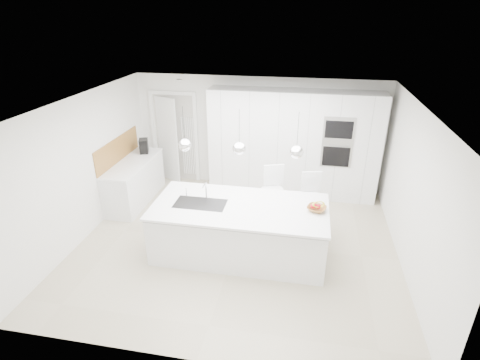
% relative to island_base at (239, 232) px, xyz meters
% --- Properties ---
extents(floor, '(5.50, 5.50, 0.00)m').
position_rel_island_base_xyz_m(floor, '(-0.10, 0.30, -0.43)').
color(floor, '#BDB094').
rests_on(floor, ground).
extents(wall_back, '(5.50, 0.00, 5.50)m').
position_rel_island_base_xyz_m(wall_back, '(-0.10, 2.80, 0.82)').
color(wall_back, white).
rests_on(wall_back, ground).
extents(wall_left, '(0.00, 5.00, 5.00)m').
position_rel_island_base_xyz_m(wall_left, '(-2.85, 0.30, 0.82)').
color(wall_left, white).
rests_on(wall_left, ground).
extents(ceiling, '(5.50, 5.50, 0.00)m').
position_rel_island_base_xyz_m(ceiling, '(-0.10, 0.30, 2.07)').
color(ceiling, white).
rests_on(ceiling, wall_back).
extents(tall_cabinets, '(3.60, 0.60, 2.30)m').
position_rel_island_base_xyz_m(tall_cabinets, '(0.70, 2.50, 0.72)').
color(tall_cabinets, white).
rests_on(tall_cabinets, floor).
extents(oven_stack, '(0.62, 0.04, 1.05)m').
position_rel_island_base_xyz_m(oven_stack, '(1.60, 2.19, 0.92)').
color(oven_stack, '#A5A5A8').
rests_on(oven_stack, tall_cabinets).
extents(doorway_frame, '(1.11, 0.08, 2.13)m').
position_rel_island_base_xyz_m(doorway_frame, '(-2.05, 2.77, 0.59)').
color(doorway_frame, white).
rests_on(doorway_frame, floor).
extents(hallway_door, '(0.76, 0.38, 2.00)m').
position_rel_island_base_xyz_m(hallway_door, '(-2.30, 2.72, 0.57)').
color(hallway_door, white).
rests_on(hallway_door, floor).
extents(radiator, '(0.32, 0.04, 1.40)m').
position_rel_island_base_xyz_m(radiator, '(-1.73, 2.76, 0.42)').
color(radiator, white).
rests_on(radiator, floor).
extents(left_base_cabinets, '(0.60, 1.80, 0.86)m').
position_rel_island_base_xyz_m(left_base_cabinets, '(-2.55, 1.50, 0.00)').
color(left_base_cabinets, white).
rests_on(left_base_cabinets, floor).
extents(left_worktop, '(0.62, 1.82, 0.04)m').
position_rel_island_base_xyz_m(left_worktop, '(-2.55, 1.50, 0.45)').
color(left_worktop, white).
rests_on(left_worktop, left_base_cabinets).
extents(oak_backsplash, '(0.02, 1.80, 0.50)m').
position_rel_island_base_xyz_m(oak_backsplash, '(-2.84, 1.50, 0.72)').
color(oak_backsplash, '#A8783D').
rests_on(oak_backsplash, wall_left).
extents(island_base, '(2.80, 1.20, 0.86)m').
position_rel_island_base_xyz_m(island_base, '(0.00, 0.00, 0.00)').
color(island_base, white).
rests_on(island_base, floor).
extents(island_worktop, '(2.84, 1.40, 0.04)m').
position_rel_island_base_xyz_m(island_worktop, '(0.00, 0.05, 0.45)').
color(island_worktop, white).
rests_on(island_worktop, island_base).
extents(island_sink, '(0.84, 0.44, 0.18)m').
position_rel_island_base_xyz_m(island_sink, '(-0.65, -0.00, 0.39)').
color(island_sink, '#3F3F42').
rests_on(island_sink, island_worktop).
extents(island_tap, '(0.02, 0.02, 0.30)m').
position_rel_island_base_xyz_m(island_tap, '(-0.60, 0.20, 0.62)').
color(island_tap, white).
rests_on(island_tap, island_worktop).
extents(pendant_left, '(0.20, 0.20, 0.20)m').
position_rel_island_base_xyz_m(pendant_left, '(-0.85, -0.00, 1.47)').
color(pendant_left, white).
rests_on(pendant_left, ceiling).
extents(pendant_mid, '(0.20, 0.20, 0.20)m').
position_rel_island_base_xyz_m(pendant_mid, '(-0.00, -0.00, 1.47)').
color(pendant_mid, white).
rests_on(pendant_mid, ceiling).
extents(pendant_right, '(0.20, 0.20, 0.20)m').
position_rel_island_base_xyz_m(pendant_right, '(0.85, -0.00, 1.47)').
color(pendant_right, white).
rests_on(pendant_right, ceiling).
extents(fruit_bowl, '(0.37, 0.37, 0.07)m').
position_rel_island_base_xyz_m(fruit_bowl, '(1.22, 0.11, 0.51)').
color(fruit_bowl, '#A8783D').
rests_on(fruit_bowl, island_worktop).
extents(espresso_machine, '(0.27, 0.33, 0.30)m').
position_rel_island_base_xyz_m(espresso_machine, '(-2.53, 2.08, 0.62)').
color(espresso_machine, black).
rests_on(espresso_machine, left_worktop).
extents(bar_stool_left, '(0.56, 0.66, 1.21)m').
position_rel_island_base_xyz_m(bar_stool_left, '(0.44, 0.95, 0.18)').
color(bar_stool_left, white).
rests_on(bar_stool_left, floor).
extents(bar_stool_right, '(0.50, 0.60, 1.14)m').
position_rel_island_base_xyz_m(bar_stool_right, '(1.12, 0.92, 0.14)').
color(bar_stool_right, white).
rests_on(bar_stool_right, floor).
extents(apple_a, '(0.08, 0.08, 0.08)m').
position_rel_island_base_xyz_m(apple_a, '(1.25, 0.12, 0.54)').
color(apple_a, red).
rests_on(apple_a, fruit_bowl).
extents(apple_b, '(0.07, 0.07, 0.07)m').
position_rel_island_base_xyz_m(apple_b, '(1.18, 0.16, 0.54)').
color(apple_b, red).
rests_on(apple_b, fruit_bowl).
extents(apple_c, '(0.08, 0.08, 0.08)m').
position_rel_island_base_xyz_m(apple_c, '(1.16, 0.12, 0.54)').
color(apple_c, red).
rests_on(apple_c, fruit_bowl).
extents(apple_extra_3, '(0.08, 0.08, 0.08)m').
position_rel_island_base_xyz_m(apple_extra_3, '(1.20, 0.14, 0.54)').
color(apple_extra_3, red).
rests_on(apple_extra_3, fruit_bowl).
extents(banana_bunch, '(0.23, 0.17, 0.21)m').
position_rel_island_base_xyz_m(banana_bunch, '(1.24, 0.11, 0.58)').
color(banana_bunch, yellow).
rests_on(banana_bunch, fruit_bowl).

